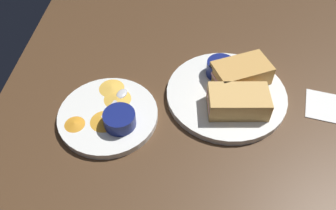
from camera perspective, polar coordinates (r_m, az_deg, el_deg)
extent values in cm
cube|color=#4C331E|center=(78.58, 10.67, -3.57)|extent=(110.00, 110.00, 3.00)
cylinder|color=white|center=(81.58, 9.62, 1.73)|extent=(27.89, 27.89, 1.60)
cube|color=tan|center=(76.23, 11.56, 0.56)|extent=(13.59, 8.67, 4.80)
cube|color=#DB938E|center=(76.23, 11.56, 0.56)|extent=(13.80, 8.08, 0.80)
cube|color=tan|center=(82.71, 12.03, 5.23)|extent=(14.99, 12.36, 4.80)
cube|color=#DB938E|center=(82.71, 12.03, 5.23)|extent=(14.97, 11.92, 0.80)
cylinder|color=navy|center=(83.90, 8.71, 6.06)|extent=(6.79, 6.79, 3.64)
cylinder|color=black|center=(82.95, 8.82, 6.78)|extent=(5.57, 5.57, 0.60)
cube|color=silver|center=(78.43, 9.51, 0.40)|extent=(1.43, 5.56, 0.40)
ellipsoid|color=silver|center=(81.98, 8.98, 3.36)|extent=(2.55, 3.43, 0.80)
cylinder|color=white|center=(77.44, -9.89, -1.72)|extent=(22.07, 22.07, 1.60)
cylinder|color=navy|center=(73.22, -8.03, -2.37)|extent=(6.87, 6.87, 3.25)
cylinder|color=olive|center=(72.28, -8.14, -1.76)|extent=(5.64, 5.64, 0.60)
cube|color=silver|center=(76.91, -9.77, -0.94)|extent=(2.76, 5.41, 0.40)
ellipsoid|color=silver|center=(79.66, -7.67, 1.85)|extent=(3.22, 3.78, 0.80)
cone|color=gold|center=(74.38, -8.16, -2.92)|extent=(6.71, 6.71, 0.60)
cone|color=gold|center=(75.27, -10.61, -2.56)|extent=(7.68, 7.68, 0.60)
cone|color=gold|center=(79.02, -8.40, 1.13)|extent=(8.87, 8.87, 0.60)
cone|color=orange|center=(76.16, -15.25, -2.98)|extent=(6.17, 6.17, 0.60)
cone|color=gold|center=(81.55, -9.35, 2.88)|extent=(8.35, 8.35, 0.60)
cube|color=white|center=(86.99, 25.38, -0.35)|extent=(12.62, 11.08, 0.40)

